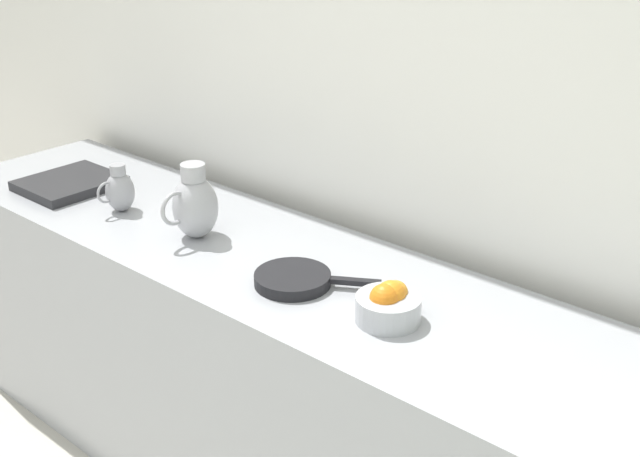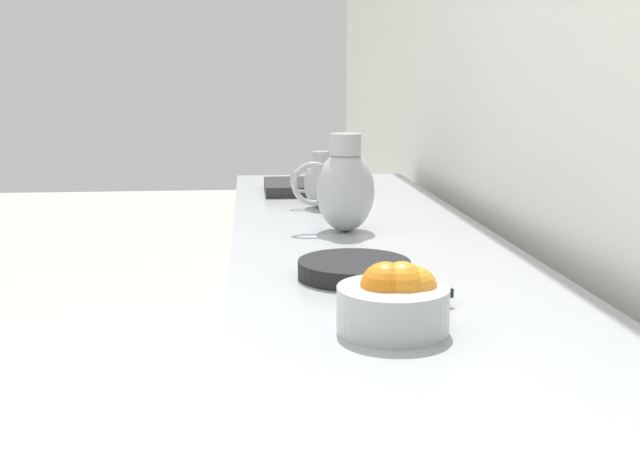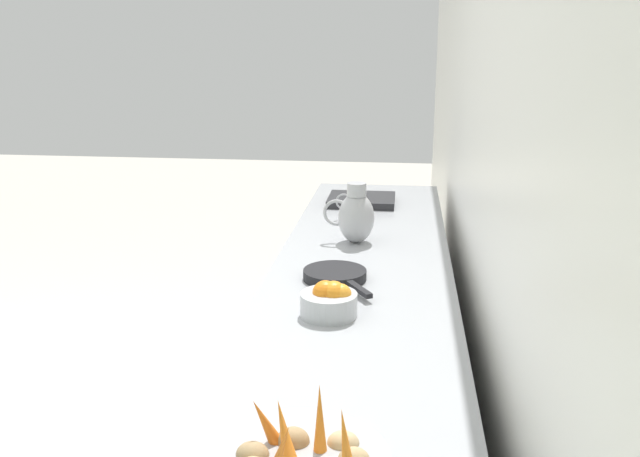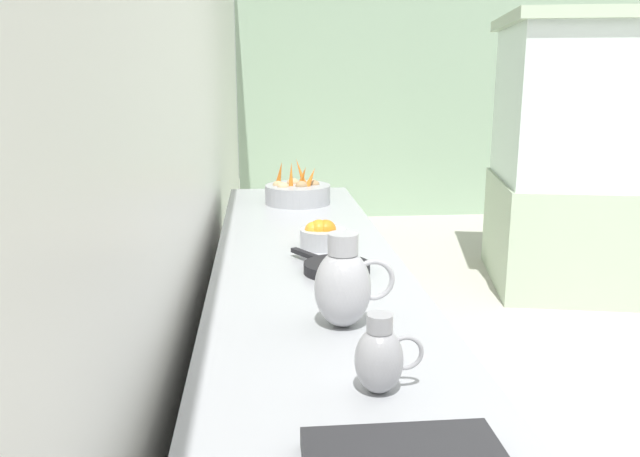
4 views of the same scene
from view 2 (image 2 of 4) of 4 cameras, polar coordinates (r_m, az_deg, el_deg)
orange_bowl at (r=1.21m, az=5.59°, el=-5.37°), size 0.18×0.18×0.11m
metal_pitcher_tall at (r=1.98m, az=1.81°, el=3.04°), size 0.21×0.15×0.25m
metal_pitcher_short at (r=2.35m, az=0.00°, el=3.44°), size 0.15×0.10×0.17m
counter_sink_basin at (r=2.69m, az=-0.48°, el=3.13°), size 0.34×0.30×0.04m
skillet_on_counter at (r=1.53m, az=2.68°, el=-3.04°), size 0.26×0.34×0.03m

